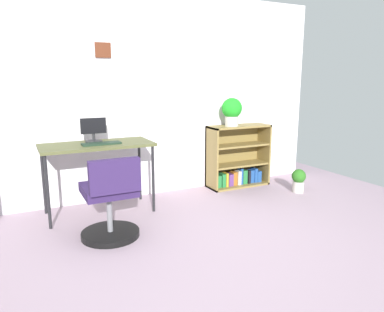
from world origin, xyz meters
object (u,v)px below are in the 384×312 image
object	(u,v)px
monitor	(93,130)
office_chair	(110,204)
desk	(97,149)
potted_plant_on_shelf	(232,110)
bookshelf_low	(237,160)
potted_plant_floor	(299,180)
keyboard	(101,144)

from	to	relation	value
monitor	office_chair	distance (m)	0.98
desk	office_chair	xyz separation A→B (m)	(-0.06, -0.71, -0.35)
monitor	potted_plant_on_shelf	world-z (taller)	potted_plant_on_shelf
bookshelf_low	potted_plant_floor	distance (m)	0.83
potted_plant_on_shelf	keyboard	bearing A→B (deg)	-172.11
keyboard	potted_plant_floor	world-z (taller)	keyboard
keyboard	bookshelf_low	size ratio (longest dim) A/B	0.47
monitor	potted_plant_floor	size ratio (longest dim) A/B	0.89
monitor	keyboard	xyz separation A→B (m)	(0.04, -0.18, -0.12)
keyboard	potted_plant_floor	size ratio (longest dim) A/B	1.31
monitor	potted_plant_floor	world-z (taller)	monitor
office_chair	potted_plant_on_shelf	bearing A→B (deg)	26.00
desk	keyboard	size ratio (longest dim) A/B	2.92
office_chair	potted_plant_on_shelf	world-z (taller)	potted_plant_on_shelf
bookshelf_low	desk	bearing A→B (deg)	-173.30
potted_plant_floor	monitor	bearing A→B (deg)	168.09
potted_plant_floor	potted_plant_on_shelf	bearing A→B (deg)	139.26
monitor	office_chair	size ratio (longest dim) A/B	0.34
desk	potted_plant_on_shelf	distance (m)	1.77
monitor	keyboard	world-z (taller)	monitor
monitor	potted_plant_floor	distance (m)	2.55
desk	office_chair	world-z (taller)	office_chair
monitor	potted_plant_on_shelf	size ratio (longest dim) A/B	0.74
monitor	potted_plant_on_shelf	distance (m)	1.75
potted_plant_on_shelf	office_chair	bearing A→B (deg)	-154.00
desk	keyboard	bearing A→B (deg)	-66.07
desk	potted_plant_floor	world-z (taller)	desk
potted_plant_floor	office_chair	bearing A→B (deg)	-172.69
keyboard	office_chair	size ratio (longest dim) A/B	0.50
potted_plant_floor	bookshelf_low	bearing A→B (deg)	130.39
desk	bookshelf_low	xyz separation A→B (m)	(1.86, 0.22, -0.33)
desk	potted_plant_on_shelf	bearing A→B (deg)	5.44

